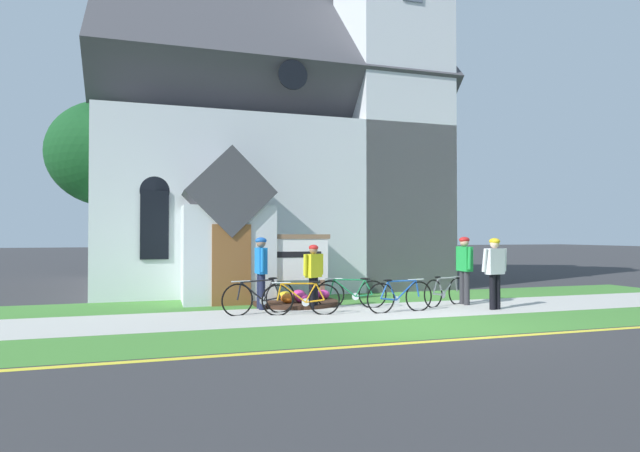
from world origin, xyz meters
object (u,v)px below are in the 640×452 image
(roadside_conifer, at_px, (392,171))
(yard_deciduous_tree, at_px, (109,155))
(cyclist_in_blue_jersey, at_px, (495,267))
(cyclist_in_yellow_jersey, at_px, (464,264))
(church_sign, at_px, (292,259))
(bicycle_silver, at_px, (301,299))
(bicycle_blue, at_px, (352,293))
(bicycle_orange, at_px, (445,291))
(bicycle_black, at_px, (260,297))
(cyclist_in_green_jersey, at_px, (313,272))
(cyclist_in_white_jersey, at_px, (261,267))
(bicycle_green, at_px, (400,296))

(roadside_conifer, xyz_separation_m, yard_deciduous_tree, (-11.34, -3.66, -0.32))
(cyclist_in_blue_jersey, relative_size, cyclist_in_yellow_jersey, 0.98)
(church_sign, bearing_deg, bicycle_silver, -98.81)
(church_sign, height_order, roadside_conifer, roadside_conifer)
(church_sign, bearing_deg, roadside_conifer, 49.19)
(bicycle_blue, xyz_separation_m, cyclist_in_yellow_jersey, (3.03, -0.31, 0.69))
(bicycle_silver, xyz_separation_m, cyclist_in_yellow_jersey, (4.54, 0.45, 0.68))
(church_sign, relative_size, bicycle_orange, 1.29)
(bicycle_black, relative_size, cyclist_in_green_jersey, 1.12)
(bicycle_blue, height_order, cyclist_in_white_jersey, cyclist_in_white_jersey)
(bicycle_blue, height_order, cyclist_in_yellow_jersey, cyclist_in_yellow_jersey)
(church_sign, height_order, cyclist_in_green_jersey, church_sign)
(church_sign, bearing_deg, yard_deciduous_tree, 142.70)
(bicycle_black, bearing_deg, church_sign, 54.92)
(bicycle_orange, height_order, bicycle_black, bicycle_black)
(bicycle_silver, height_order, roadside_conifer, roadside_conifer)
(cyclist_in_blue_jersey, bearing_deg, bicycle_green, 173.03)
(bicycle_blue, distance_m, bicycle_green, 1.32)
(bicycle_silver, distance_m, bicycle_orange, 3.97)
(bicycle_black, bearing_deg, bicycle_blue, 7.94)
(bicycle_orange, bearing_deg, cyclist_in_blue_jersey, -51.11)
(cyclist_in_white_jersey, height_order, roadside_conifer, roadside_conifer)
(cyclist_in_yellow_jersey, bearing_deg, cyclist_in_white_jersey, 172.14)
(church_sign, bearing_deg, cyclist_in_blue_jersey, -31.64)
(bicycle_black, bearing_deg, bicycle_orange, -0.14)
(bicycle_green, xyz_separation_m, roadside_conifer, (4.40, 9.84, 4.27))
(bicycle_orange, distance_m, cyclist_in_yellow_jersey, 0.90)
(bicycle_green, relative_size, bicycle_black, 0.99)
(bicycle_orange, distance_m, roadside_conifer, 10.48)
(bicycle_silver, height_order, cyclist_in_yellow_jersey, cyclist_in_yellow_jersey)
(cyclist_in_blue_jersey, bearing_deg, roadside_conifer, 78.84)
(bicycle_silver, height_order, cyclist_in_white_jersey, cyclist_in_white_jersey)
(bicycle_silver, distance_m, bicycle_green, 2.35)
(bicycle_silver, relative_size, bicycle_green, 1.00)
(bicycle_silver, bearing_deg, bicycle_orange, 6.02)
(bicycle_silver, height_order, bicycle_blue, bicycle_silver)
(bicycle_silver, distance_m, bicycle_blue, 1.69)
(cyclist_in_blue_jersey, distance_m, cyclist_in_yellow_jersey, 1.03)
(cyclist_in_green_jersey, bearing_deg, roadside_conifer, 54.70)
(bicycle_blue, xyz_separation_m, cyclist_in_white_jersey, (-2.22, 0.41, 0.68))
(cyclist_in_blue_jersey, height_order, cyclist_in_white_jersey, cyclist_in_white_jersey)
(church_sign, bearing_deg, cyclist_in_white_jersey, -136.63)
(cyclist_in_blue_jersey, bearing_deg, bicycle_blue, 157.75)
(bicycle_blue, relative_size, cyclist_in_yellow_jersey, 0.96)
(cyclist_in_yellow_jersey, bearing_deg, bicycle_blue, 174.08)
(cyclist_in_green_jersey, relative_size, yard_deciduous_tree, 0.27)
(cyclist_in_yellow_jersey, distance_m, roadside_conifer, 10.05)
(cyclist_in_white_jersey, bearing_deg, cyclist_in_green_jersey, -16.88)
(cyclist_in_blue_jersey, relative_size, roadside_conifer, 0.25)
(cyclist_in_blue_jersey, relative_size, cyclist_in_green_jersey, 1.10)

